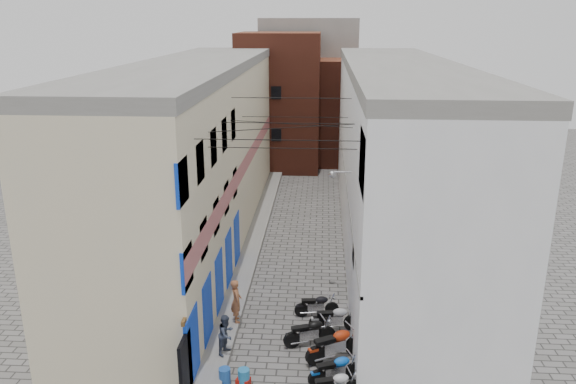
% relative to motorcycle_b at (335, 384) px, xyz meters
% --- Properties ---
extents(plinth, '(0.90, 26.00, 0.25)m').
position_rel_motorcycle_b_xyz_m(plinth, '(-3.91, 12.95, -0.37)').
color(plinth, slate).
rests_on(plinth, ground).
extents(building_left, '(5.10, 27.00, 9.00)m').
position_rel_motorcycle_b_xyz_m(building_left, '(-6.84, 12.89, 4.00)').
color(building_left, beige).
rests_on(building_left, ground).
extents(building_right, '(5.94, 26.00, 9.00)m').
position_rel_motorcycle_b_xyz_m(building_right, '(3.14, 12.94, 4.01)').
color(building_right, silver).
rests_on(building_right, ground).
extents(building_far_brick_left, '(6.00, 6.00, 10.00)m').
position_rel_motorcycle_b_xyz_m(building_far_brick_left, '(-3.86, 27.95, 4.50)').
color(building_far_brick_left, maroon).
rests_on(building_far_brick_left, ground).
extents(building_far_brick_right, '(5.00, 6.00, 8.00)m').
position_rel_motorcycle_b_xyz_m(building_far_brick_right, '(1.14, 29.95, 3.50)').
color(building_far_brick_right, maroon).
rests_on(building_far_brick_right, ground).
extents(building_far_concrete, '(8.00, 5.00, 11.00)m').
position_rel_motorcycle_b_xyz_m(building_far_concrete, '(-1.86, 33.95, 5.00)').
color(building_far_concrete, slate).
rests_on(building_far_concrete, ground).
extents(far_shopfront, '(2.00, 0.30, 2.40)m').
position_rel_motorcycle_b_xyz_m(far_shopfront, '(-1.86, 25.15, 0.70)').
color(far_shopfront, black).
rests_on(far_shopfront, ground).
extents(overhead_wires, '(5.80, 13.02, 1.32)m').
position_rel_motorcycle_b_xyz_m(overhead_wires, '(-1.86, 7.59, 6.62)').
color(overhead_wires, black).
rests_on(overhead_wires, ground).
extents(motorcycle_b, '(1.81, 0.98, 1.00)m').
position_rel_motorcycle_b_xyz_m(motorcycle_b, '(0.00, 0.00, 0.00)').
color(motorcycle_b, '#ABABB0').
rests_on(motorcycle_b, ground).
extents(motorcycle_c, '(1.91, 1.22, 1.06)m').
position_rel_motorcycle_b_xyz_m(motorcycle_c, '(0.04, 0.78, 0.03)').
color(motorcycle_c, blue).
rests_on(motorcycle_c, ground).
extents(motorcycle_d, '(2.24, 1.63, 1.26)m').
position_rel_motorcycle_b_xyz_m(motorcycle_d, '(0.04, 2.03, 0.13)').
color(motorcycle_d, '#A4280B').
rests_on(motorcycle_d, ground).
extents(motorcycle_e, '(1.98, 1.21, 1.10)m').
position_rel_motorcycle_b_xyz_m(motorcycle_e, '(-0.83, 2.87, 0.05)').
color(motorcycle_e, black).
rests_on(motorcycle_e, ground).
extents(motorcycle_f, '(1.94, 0.83, 1.09)m').
position_rel_motorcycle_b_xyz_m(motorcycle_f, '(0.04, 3.87, 0.05)').
color(motorcycle_f, '#A1A1A5').
rests_on(motorcycle_f, ground).
extents(motorcycle_g, '(1.78, 0.78, 1.00)m').
position_rel_motorcycle_b_xyz_m(motorcycle_g, '(-0.61, 4.89, -0.00)').
color(motorcycle_g, black).
rests_on(motorcycle_g, ground).
extents(person_a, '(0.56, 0.69, 1.65)m').
position_rel_motorcycle_b_xyz_m(person_a, '(-3.56, 3.89, 0.58)').
color(person_a, '#A05F3A').
rests_on(person_a, plinth).
extents(person_b, '(0.76, 0.83, 1.39)m').
position_rel_motorcycle_b_xyz_m(person_b, '(-3.57, 1.83, 0.44)').
color(person_b, '#343C4F').
rests_on(person_b, plinth).
extents(water_jug_near, '(0.39, 0.39, 0.57)m').
position_rel_motorcycle_b_xyz_m(water_jug_near, '(-2.81, 0.45, -0.21)').
color(water_jug_near, '#2272AD').
rests_on(water_jug_near, ground).
extents(water_jug_far, '(0.42, 0.42, 0.57)m').
position_rel_motorcycle_b_xyz_m(water_jug_far, '(-3.41, 0.45, -0.21)').
color(water_jug_far, '#2051A4').
rests_on(water_jug_far, ground).
extents(red_crate, '(0.48, 0.41, 0.26)m').
position_rel_motorcycle_b_xyz_m(red_crate, '(-2.83, 0.45, -0.37)').
color(red_crate, '#9F140B').
rests_on(red_crate, ground).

